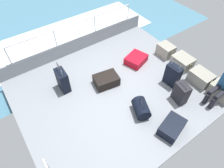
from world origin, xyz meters
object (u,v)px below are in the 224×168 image
object	(u,v)px
suitcase_0	(172,127)
suitcase_4	(136,59)
duffel_bag	(141,108)
cargo_crate_2	(201,78)
cargo_crate_1	(182,62)
cargo_crate_3	(222,91)
suitcase_5	(181,93)
suitcase_1	(106,80)
passenger_seated	(224,85)
cargo_crate_0	(166,50)
suitcase_2	(63,80)
suitcase_3	(172,75)

from	to	relation	value
suitcase_0	suitcase_4	size ratio (longest dim) A/B	0.96
duffel_bag	cargo_crate_2	bearing A→B (deg)	85.06
cargo_crate_1	cargo_crate_3	distance (m)	1.39
cargo_crate_1	suitcase_5	world-z (taller)	suitcase_5
suitcase_1	passenger_seated	bearing A→B (deg)	44.32
cargo_crate_0	suitcase_2	distance (m)	3.40
cargo_crate_1	suitcase_5	distance (m)	1.35
cargo_crate_0	suitcase_1	world-z (taller)	cargo_crate_0
cargo_crate_1	cargo_crate_3	bearing A→B (deg)	-0.95
suitcase_0	suitcase_4	world-z (taller)	suitcase_0
cargo_crate_0	suitcase_3	xyz separation A→B (m)	(0.99, -0.79, 0.14)
cargo_crate_0	suitcase_4	bearing A→B (deg)	-104.93
suitcase_1	cargo_crate_1	bearing A→B (deg)	71.81
cargo_crate_3	suitcase_4	xyz separation A→B (m)	(-2.35, -0.99, -0.06)
suitcase_2	duffel_bag	bearing A→B (deg)	33.10
passenger_seated	suitcase_5	size ratio (longest dim) A/B	1.53
suitcase_0	suitcase_1	xyz separation A→B (m)	(-2.11, -0.41, 0.01)
suitcase_3	suitcase_0	bearing A→B (deg)	-45.84
cargo_crate_2	suitcase_1	world-z (taller)	cargo_crate_2
passenger_seated	cargo_crate_0	bearing A→B (deg)	174.52
suitcase_1	suitcase_5	xyz separation A→B (m)	(1.59, 1.24, 0.15)
cargo_crate_0	suitcase_1	xyz separation A→B (m)	(-0.06, -2.29, -0.05)
cargo_crate_2	suitcase_0	bearing A→B (deg)	-71.37
suitcase_3	cargo_crate_1	bearing A→B (deg)	110.55
cargo_crate_3	passenger_seated	bearing A→B (deg)	-90.00
cargo_crate_1	duffel_bag	size ratio (longest dim) A/B	1.01
suitcase_3	duffel_bag	xyz separation A→B (m)	(0.26, -1.35, -0.14)
cargo_crate_2	passenger_seated	world-z (taller)	passenger_seated
suitcase_2	suitcase_3	distance (m)	3.01
suitcase_0	suitcase_5	distance (m)	0.99
cargo_crate_3	duffel_bag	xyz separation A→B (m)	(-0.83, -2.12, 0.01)
cargo_crate_2	cargo_crate_3	world-z (taller)	cargo_crate_3
cargo_crate_2	suitcase_3	distance (m)	0.87
cargo_crate_3	suitcase_5	xyz separation A→B (m)	(-0.55, -1.03, 0.11)
cargo_crate_2	cargo_crate_3	xyz separation A→B (m)	(0.65, 0.04, 0.00)
suitcase_1	suitcase_4	distance (m)	1.29
cargo_crate_0	suitcase_5	distance (m)	1.86
suitcase_0	suitcase_3	size ratio (longest dim) A/B	0.86
cargo_crate_0	cargo_crate_1	size ratio (longest dim) A/B	0.87
cargo_crate_0	suitcase_3	bearing A→B (deg)	-38.58
cargo_crate_1	cargo_crate_2	size ratio (longest dim) A/B	0.96
cargo_crate_3	suitcase_5	bearing A→B (deg)	-118.14
cargo_crate_2	passenger_seated	xyz separation A→B (m)	(0.65, -0.14, 0.37)
cargo_crate_0	suitcase_0	distance (m)	2.78
suitcase_2	suitcase_4	bearing A→B (deg)	82.15
cargo_crate_2	passenger_seated	bearing A→B (deg)	-11.83
suitcase_5	duffel_bag	size ratio (longest dim) A/B	1.13
suitcase_0	suitcase_5	size ratio (longest dim) A/B	1.06
cargo_crate_1	duffel_bag	world-z (taller)	duffel_bag
suitcase_2	suitcase_4	xyz separation A→B (m)	(0.32, 2.33, -0.20)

